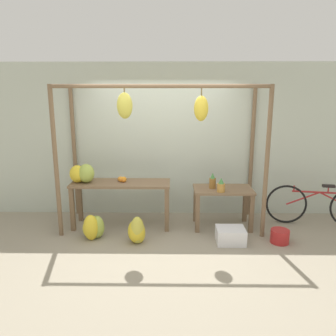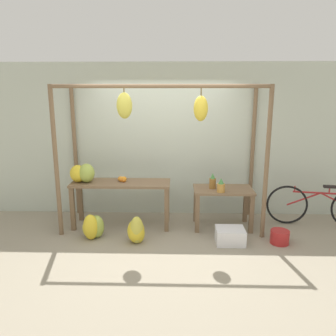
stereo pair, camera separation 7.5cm
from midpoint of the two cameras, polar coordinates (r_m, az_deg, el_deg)
ground_plane at (r=5.18m, az=-1.00°, el=-13.03°), size 20.00×20.00×0.00m
shop_wall_back at (r=6.08m, az=-0.46°, el=4.78°), size 8.00×0.08×2.80m
stall_awning at (r=5.23m, az=-0.89°, el=6.36°), size 3.34×1.13×2.40m
display_table_main at (r=5.66m, az=-7.79°, el=-3.70°), size 1.67×0.56×0.79m
display_table_side at (r=5.67m, az=9.90°, el=-4.92°), size 0.99×0.59×0.69m
banana_pile_on_table at (r=5.71m, az=-14.30°, el=-0.90°), size 0.50×0.38×0.32m
orange_pile at (r=5.64m, az=-7.65°, el=-1.94°), size 0.16×0.13×0.09m
pineapple_cluster at (r=5.49m, az=8.90°, el=-2.77°), size 0.24×0.33×0.27m
banana_pile_ground_left at (r=5.42m, az=-12.57°, el=-10.11°), size 0.41×0.39×0.42m
banana_pile_ground_right at (r=5.16m, az=-5.01°, el=-10.89°), size 0.35×0.37×0.43m
fruit_crate_white at (r=5.24m, az=11.17°, el=-11.51°), size 0.44×0.36×0.24m
blue_bucket at (r=5.44m, az=19.26°, el=-11.26°), size 0.29×0.29×0.21m
parked_bicycle at (r=6.27m, az=25.18°, el=-5.99°), size 1.74×0.33×0.74m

